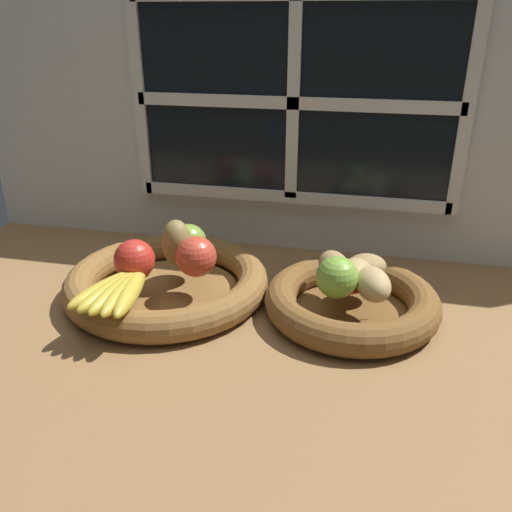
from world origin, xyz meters
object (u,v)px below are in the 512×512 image
object	(u,v)px
potato_large	(354,274)
pear_brown	(177,243)
fruit_bowl_left	(167,282)
potato_back	(367,266)
potato_oblong	(334,265)
apple_red_front	(134,260)
lime_near	(337,277)
chili_pepper	(361,290)
apple_green_back	(189,242)
banana_bunch_front	(119,290)
fruit_bowl_right	(351,302)
apple_red_right	(196,257)
potato_small	(373,284)

from	to	relation	value
potato_large	pear_brown	bearing A→B (deg)	176.37
fruit_bowl_left	potato_large	distance (cm)	33.37
fruit_bowl_left	potato_back	distance (cm)	35.50
pear_brown	potato_oblong	distance (cm)	27.98
apple_red_front	lime_near	xyz separation A→B (cm)	(33.94, 1.05, -0.08)
potato_oblong	chili_pepper	xyz separation A→B (cm)	(4.94, -5.24, -1.45)
chili_pepper	lime_near	bearing A→B (deg)	176.64
apple_green_back	pear_brown	distance (cm)	3.30
fruit_bowl_left	pear_brown	world-z (taller)	pear_brown
banana_bunch_front	potato_oblong	size ratio (longest dim) A/B	2.22
fruit_bowl_right	apple_red_right	size ratio (longest dim) A/B	4.16
potato_back	potato_small	xyz separation A→B (cm)	(1.17, -7.39, 0.45)
fruit_bowl_right	potato_oblong	distance (cm)	6.80
apple_red_right	pear_brown	distance (cm)	5.96
fruit_bowl_left	lime_near	world-z (taller)	lime_near
apple_green_back	potato_oblong	size ratio (longest dim) A/B	0.87
pear_brown	lime_near	size ratio (longest dim) A/B	1.25
pear_brown	apple_green_back	bearing A→B (deg)	68.37
potato_back	chili_pepper	distance (cm)	6.91
apple_red_right	pear_brown	bearing A→B (deg)	144.02
apple_red_right	lime_near	world-z (taller)	apple_red_right
potato_large	apple_red_front	bearing A→B (deg)	-172.46
fruit_bowl_left	banana_bunch_front	size ratio (longest dim) A/B	2.17
potato_small	pear_brown	bearing A→B (deg)	171.59
chili_pepper	pear_brown	bearing A→B (deg)	151.12
potato_small	lime_near	world-z (taller)	lime_near
apple_red_front	banana_bunch_front	bearing A→B (deg)	-86.64
apple_red_right	potato_back	size ratio (longest dim) A/B	1.04
potato_small	lime_near	xyz separation A→B (cm)	(-5.63, -0.66, 0.90)
apple_red_front	potato_back	bearing A→B (deg)	13.34
fruit_bowl_right	potato_oblong	xyz separation A→B (cm)	(-3.50, 2.72, 5.16)
apple_red_right	apple_red_front	distance (cm)	10.39
pear_brown	lime_near	world-z (taller)	pear_brown
fruit_bowl_left	potato_small	world-z (taller)	potato_small
potato_back	fruit_bowl_left	bearing A→B (deg)	-173.01
apple_red_right	apple_red_front	size ratio (longest dim) A/B	1.01
potato_oblong	lime_near	xyz separation A→B (cm)	(0.99, -6.50, 1.09)
potato_large	lime_near	world-z (taller)	lime_near
fruit_bowl_right	chili_pepper	size ratio (longest dim) A/B	2.83
fruit_bowl_right	banana_bunch_front	size ratio (longest dim) A/B	1.74
apple_green_back	lime_near	xyz separation A→B (cm)	(27.73, -8.70, 0.10)
pear_brown	chili_pepper	distance (cm)	33.32
pear_brown	potato_back	size ratio (longest dim) A/B	1.25
potato_back	pear_brown	bearing A→B (deg)	-176.07
fruit_bowl_left	apple_red_front	size ratio (longest dim) A/B	5.26
potato_back	lime_near	world-z (taller)	lime_near
potato_oblong	pear_brown	bearing A→B (deg)	-178.49
pear_brown	potato_small	world-z (taller)	pear_brown
potato_small	chili_pepper	size ratio (longest dim) A/B	0.79
fruit_bowl_right	apple_green_back	world-z (taller)	apple_green_back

